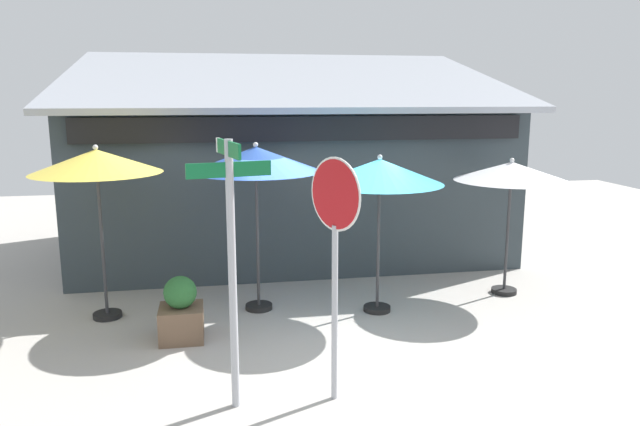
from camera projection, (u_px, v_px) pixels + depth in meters
name	position (u px, v px, depth m)	size (l,w,h in m)	color
ground_plane	(334.00, 339.00, 8.75)	(28.00, 28.00, 0.10)	#ADA8A0
cafe_building	(289.00, 174.00, 13.48)	(9.25, 5.74, 4.50)	#333D42
street_sign_post	(231.00, 247.00, 6.43)	(0.90, 0.95, 3.01)	#A8AAB2
stop_sign	(335.00, 232.00, 6.57)	(0.40, 0.72, 2.81)	#A8AAB2
patio_umbrella_mustard_left	(96.00, 163.00, 8.99)	(1.95, 1.95, 2.73)	black
patio_umbrella_royal_blue_center	(256.00, 161.00, 9.37)	(2.06, 2.06, 2.74)	black
patio_umbrella_teal_right	(380.00, 173.00, 9.32)	(2.01, 2.01, 2.55)	black
patio_umbrella_ivory_far_right	(511.00, 173.00, 10.22)	(1.94, 1.94, 2.41)	black
sidewalk_planter	(181.00, 312.00, 8.55)	(0.62, 0.62, 0.94)	brown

